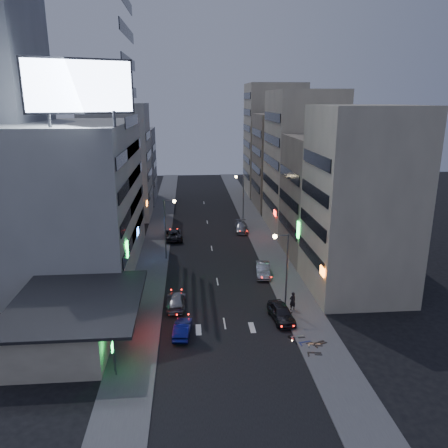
{
  "coord_description": "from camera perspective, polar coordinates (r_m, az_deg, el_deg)",
  "views": [
    {
      "loc": [
        -3.13,
        -33.2,
        20.45
      ],
      "look_at": [
        1.12,
        18.14,
        5.82
      ],
      "focal_mm": 35.0,
      "sensor_mm": 36.0,
      "label": 1
    }
  ],
  "objects": [
    {
      "name": "street_lamp_right_near",
      "position": [
        42.96,
        7.74,
        -4.86
      ],
      "size": [
        1.6,
        0.44,
        8.02
      ],
      "color": "#595B60",
      "rests_on": "sidewalk_right"
    },
    {
      "name": "far_left_a",
      "position": [
        79.86,
        -13.74,
        7.89
      ],
      "size": [
        11.0,
        10.0,
        20.0
      ],
      "primitive_type": "cube",
      "color": "#B4B4AF",
      "rests_on": "ground"
    },
    {
      "name": "scooter_black_b",
      "position": [
        40.37,
        12.86,
        -13.86
      ],
      "size": [
        1.36,
        2.02,
        1.18
      ],
      "primitive_type": null,
      "rotation": [
        0.0,
        0.0,
        1.98
      ],
      "color": "black",
      "rests_on": "sidewalk_right"
    },
    {
      "name": "far_left_b",
      "position": [
        93.01,
        -12.75,
        7.46
      ],
      "size": [
        12.0,
        10.0,
        15.0
      ],
      "primitive_type": "cube",
      "color": "gray",
      "rests_on": "ground"
    },
    {
      "name": "shophouse_mid",
      "position": [
        59.57,
        13.62,
        3.34
      ],
      "size": [
        11.0,
        12.0,
        16.0
      ],
      "primitive_type": "cube",
      "color": "tan",
      "rests_on": "ground"
    },
    {
      "name": "road_car_silver",
      "position": [
        45.58,
        -6.3,
        -9.95
      ],
      "size": [
        1.95,
        4.73,
        1.37
      ],
      "primitive_type": "imported",
      "rotation": [
        0.0,
        0.0,
        3.13
      ],
      "color": "gray",
      "rests_on": "ground"
    },
    {
      "name": "person",
      "position": [
        44.9,
        8.94,
        -9.91
      ],
      "size": [
        0.81,
        0.66,
        1.91
      ],
      "primitive_type": "imported",
      "rotation": [
        0.0,
        0.0,
        3.48
      ],
      "color": "black",
      "rests_on": "sidewalk_right"
    },
    {
      "name": "shophouse_near",
      "position": [
        48.45,
        17.38,
        2.67
      ],
      "size": [
        10.0,
        11.0,
        20.0
      ],
      "primitive_type": "cube",
      "color": "beige",
      "rests_on": "ground"
    },
    {
      "name": "scooter_silver_b",
      "position": [
        40.82,
        10.35,
        -13.43
      ],
      "size": [
        0.71,
        1.79,
        1.07
      ],
      "primitive_type": null,
      "rotation": [
        0.0,
        0.0,
        1.65
      ],
      "color": "#A1A3A8",
      "rests_on": "sidewalk_right"
    },
    {
      "name": "parked_car_right_far",
      "position": [
        70.42,
        2.29,
        -0.43
      ],
      "size": [
        2.24,
        5.04,
        1.44
      ],
      "primitive_type": "imported",
      "rotation": [
        0.0,
        0.0,
        -0.05
      ],
      "color": "gray",
      "rests_on": "ground"
    },
    {
      "name": "sidewalk_right",
      "position": [
        67.33,
        5.01,
        -1.84
      ],
      "size": [
        4.0,
        120.0,
        0.12
      ],
      "primitive_type": "cube",
      "color": "#4C4C4F",
      "rests_on": "ground"
    },
    {
      "name": "ground",
      "position": [
        39.11,
        0.58,
        -15.67
      ],
      "size": [
        180.0,
        180.0,
        0.0
      ],
      "primitive_type": "plane",
      "color": "black",
      "rests_on": "ground"
    },
    {
      "name": "far_right_a",
      "position": [
        86.02,
        7.89,
        8.05
      ],
      "size": [
        11.0,
        12.0,
        18.0
      ],
      "primitive_type": "cube",
      "color": "tan",
      "rests_on": "ground"
    },
    {
      "name": "scooter_silver_a",
      "position": [
        39.89,
        12.67,
        -14.31
      ],
      "size": [
        0.81,
        1.84,
        1.09
      ],
      "primitive_type": null,
      "rotation": [
        0.0,
        0.0,
        1.45
      ],
      "color": "#A4A8AC",
      "rests_on": "sidewalk_right"
    },
    {
      "name": "parked_car_right_mid",
      "position": [
        53.18,
        5.08,
        -5.95
      ],
      "size": [
        2.11,
        4.74,
        1.51
      ],
      "primitive_type": "imported",
      "rotation": [
        0.0,
        0.0,
        -0.11
      ],
      "color": "#A7A8AF",
      "rests_on": "ground"
    },
    {
      "name": "white_building",
      "position": [
        56.15,
        -18.96,
        3.22
      ],
      "size": [
        14.0,
        24.0,
        18.0
      ],
      "primitive_type": "cube",
      "color": "#B4B4AF",
      "rests_on": "ground"
    },
    {
      "name": "far_right_b",
      "position": [
        99.42,
        6.49,
        10.88
      ],
      "size": [
        12.0,
        12.0,
        24.0
      ],
      "primitive_type": "cube",
      "color": "beige",
      "rests_on": "ground"
    },
    {
      "name": "road_car_blue",
      "position": [
        40.56,
        -5.43,
        -13.43
      ],
      "size": [
        1.83,
        4.12,
        1.32
      ],
      "primitive_type": "imported",
      "rotation": [
        0.0,
        0.0,
        3.03
      ],
      "color": "navy",
      "rests_on": "ground"
    },
    {
      "name": "billboard",
      "position": [
        44.3,
        -18.39,
        16.65
      ],
      "size": [
        9.52,
        3.75,
        6.2
      ],
      "rotation": [
        0.0,
        0.0,
        0.35
      ],
      "color": "#595B60",
      "rests_on": "white_building"
    },
    {
      "name": "sidewalk_left",
      "position": [
        66.58,
        -8.71,
        -2.17
      ],
      "size": [
        4.0,
        120.0,
        0.12
      ],
      "primitive_type": "cube",
      "color": "#4C4C4F",
      "rests_on": "ground"
    },
    {
      "name": "street_lamp_right_far",
      "position": [
        75.28,
        2.26,
        4.28
      ],
      "size": [
        1.6,
        0.44,
        8.02
      ],
      "color": "#595B60",
      "rests_on": "sidewalk_right"
    },
    {
      "name": "scooter_black_a",
      "position": [
        38.66,
        12.64,
        -15.38
      ],
      "size": [
        0.84,
        1.8,
        1.06
      ],
      "primitive_type": null,
      "rotation": [
        0.0,
        0.0,
        1.42
      ],
      "color": "black",
      "rests_on": "sidewalk_right"
    },
    {
      "name": "parked_car_right_near",
      "position": [
        43.14,
        7.49,
        -11.41
      ],
      "size": [
        2.34,
        4.78,
        1.57
      ],
      "primitive_type": "imported",
      "rotation": [
        0.0,
        0.0,
        0.11
      ],
      "color": "#27262B",
      "rests_on": "ground"
    },
    {
      "name": "scooter_blue",
      "position": [
        40.15,
        11.27,
        -14.05
      ],
      "size": [
        0.86,
        1.78,
        1.04
      ],
      "primitive_type": null,
      "rotation": [
        0.0,
        0.0,
        1.75
      ],
      "color": "navy",
      "rests_on": "sidewalk_right"
    },
    {
      "name": "food_court",
      "position": [
        41.18,
        -19.78,
        -11.8
      ],
      "size": [
        11.0,
        13.0,
        3.88
      ],
      "color": "beige",
      "rests_on": "ground"
    },
    {
      "name": "shophouse_far",
      "position": [
        71.2,
        10.16,
        7.98
      ],
      "size": [
        10.0,
        14.0,
        22.0
      ],
      "primitive_type": "cube",
      "color": "beige",
      "rests_on": "ground"
    },
    {
      "name": "parked_car_left",
      "position": [
        66.87,
        -6.64,
        -1.37
      ],
      "size": [
        2.94,
        5.7,
        1.54
      ],
      "primitive_type": "imported",
      "rotation": [
        0.0,
        0.0,
        3.21
      ],
      "color": "#242328",
      "rests_on": "ground"
    },
    {
      "name": "street_lamp_left",
      "position": [
        57.29,
        -7.34,
        0.45
      ],
      "size": [
        1.6,
        0.44,
        8.02
      ],
      "color": "#595B60",
      "rests_on": "sidewalk_left"
    }
  ]
}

